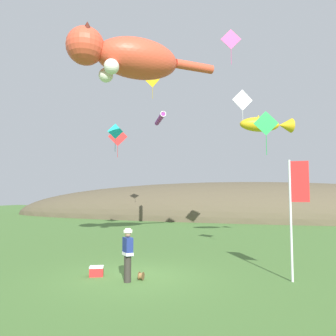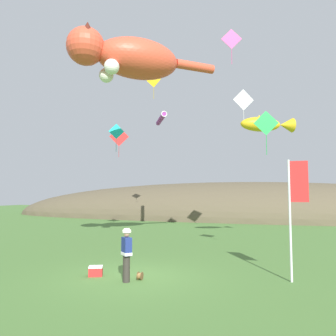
{
  "view_description": "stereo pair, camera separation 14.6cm",
  "coord_description": "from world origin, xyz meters",
  "px_view_note": "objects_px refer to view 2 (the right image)",
  "views": [
    {
      "loc": [
        4.76,
        -10.89,
        2.95
      ],
      "look_at": [
        0.0,
        4.0,
        4.18
      ],
      "focal_mm": 35.0,
      "sensor_mm": 36.0,
      "label": 1
    },
    {
      "loc": [
        4.9,
        -10.84,
        2.95
      ],
      "look_at": [
        0.0,
        4.0,
        4.18
      ],
      "focal_mm": 35.0,
      "sensor_mm": 36.0,
      "label": 2
    }
  ],
  "objects_px": {
    "festival_banner_pole": "(294,201)",
    "picnic_cooler": "(96,271)",
    "kite_diamond_gold": "(154,80)",
    "kite_diamond_green": "(266,124)",
    "kite_giant_cat": "(127,57)",
    "kite_tube_streamer": "(161,119)",
    "kite_diamond_teal": "(116,132)",
    "kite_diamond_red": "(119,137)",
    "kite_diamond_pink": "(231,39)",
    "festival_attendant": "(127,253)",
    "kite_spool": "(140,276)",
    "kite_fish_windsock": "(266,124)",
    "kite_diamond_white": "(243,100)"
  },
  "relations": [
    {
      "from": "kite_fish_windsock",
      "to": "kite_diamond_red",
      "type": "xyz_separation_m",
      "value": [
        -11.41,
        3.28,
        0.43
      ]
    },
    {
      "from": "kite_tube_streamer",
      "to": "kite_diamond_red",
      "type": "bearing_deg",
      "value": 179.6
    },
    {
      "from": "kite_diamond_red",
      "to": "kite_diamond_pink",
      "type": "xyz_separation_m",
      "value": [
        9.66,
        -5.13,
        4.25
      ]
    },
    {
      "from": "festival_attendant",
      "to": "picnic_cooler",
      "type": "bearing_deg",
      "value": 164.86
    },
    {
      "from": "kite_diamond_teal",
      "to": "kite_diamond_pink",
      "type": "bearing_deg",
      "value": -15.66
    },
    {
      "from": "festival_attendant",
      "to": "kite_diamond_white",
      "type": "xyz_separation_m",
      "value": [
        2.88,
        12.15,
        8.37
      ]
    },
    {
      "from": "festival_banner_pole",
      "to": "kite_giant_cat",
      "type": "distance_m",
      "value": 11.78
    },
    {
      "from": "kite_diamond_pink",
      "to": "kite_diamond_teal",
      "type": "relative_size",
      "value": 1.04
    },
    {
      "from": "picnic_cooler",
      "to": "kite_diamond_gold",
      "type": "bearing_deg",
      "value": 101.92
    },
    {
      "from": "kite_diamond_gold",
      "to": "festival_attendant",
      "type": "bearing_deg",
      "value": -72.84
    },
    {
      "from": "picnic_cooler",
      "to": "kite_diamond_red",
      "type": "bearing_deg",
      "value": 113.71
    },
    {
      "from": "kite_fish_windsock",
      "to": "kite_diamond_green",
      "type": "bearing_deg",
      "value": -88.76
    },
    {
      "from": "kite_tube_streamer",
      "to": "kite_diamond_green",
      "type": "height_order",
      "value": "kite_tube_streamer"
    },
    {
      "from": "kite_diamond_green",
      "to": "kite_diamond_gold",
      "type": "height_order",
      "value": "kite_diamond_gold"
    },
    {
      "from": "picnic_cooler",
      "to": "kite_diamond_pink",
      "type": "xyz_separation_m",
      "value": [
        4.02,
        7.7,
        11.58
      ]
    },
    {
      "from": "kite_spool",
      "to": "kite_fish_windsock",
      "type": "xyz_separation_m",
      "value": [
        4.05,
        9.52,
        6.95
      ]
    },
    {
      "from": "festival_banner_pole",
      "to": "kite_fish_windsock",
      "type": "bearing_deg",
      "value": 97.27
    },
    {
      "from": "kite_giant_cat",
      "to": "kite_diamond_teal",
      "type": "relative_size",
      "value": 3.42
    },
    {
      "from": "kite_giant_cat",
      "to": "kite_tube_streamer",
      "type": "bearing_deg",
      "value": 95.66
    },
    {
      "from": "kite_tube_streamer",
      "to": "kite_diamond_green",
      "type": "relative_size",
      "value": 1.49
    },
    {
      "from": "kite_tube_streamer",
      "to": "kite_diamond_white",
      "type": "height_order",
      "value": "kite_diamond_white"
    },
    {
      "from": "kite_spool",
      "to": "kite_diamond_pink",
      "type": "height_order",
      "value": "kite_diamond_pink"
    },
    {
      "from": "festival_banner_pole",
      "to": "picnic_cooler",
      "type": "bearing_deg",
      "value": -168.69
    },
    {
      "from": "kite_diamond_green",
      "to": "kite_diamond_gold",
      "type": "xyz_separation_m",
      "value": [
        -8.63,
        8.24,
        5.78
      ]
    },
    {
      "from": "festival_banner_pole",
      "to": "kite_diamond_white",
      "type": "distance_m",
      "value": 12.6
    },
    {
      "from": "kite_diamond_pink",
      "to": "festival_attendant",
      "type": "bearing_deg",
      "value": -108.02
    },
    {
      "from": "kite_tube_streamer",
      "to": "kite_diamond_teal",
      "type": "height_order",
      "value": "kite_tube_streamer"
    },
    {
      "from": "kite_giant_cat",
      "to": "kite_diamond_gold",
      "type": "height_order",
      "value": "kite_diamond_gold"
    },
    {
      "from": "kite_diamond_white",
      "to": "kite_diamond_pink",
      "type": "relative_size",
      "value": 1.13
    },
    {
      "from": "festival_banner_pole",
      "to": "kite_diamond_gold",
      "type": "height_order",
      "value": "kite_diamond_gold"
    },
    {
      "from": "kite_diamond_gold",
      "to": "picnic_cooler",
      "type": "bearing_deg",
      "value": -78.08
    },
    {
      "from": "kite_diamond_teal",
      "to": "kite_diamond_red",
      "type": "bearing_deg",
      "value": 113.14
    },
    {
      "from": "picnic_cooler",
      "to": "kite_fish_windsock",
      "type": "distance_m",
      "value": 13.12
    },
    {
      "from": "festival_attendant",
      "to": "kite_diamond_green",
      "type": "height_order",
      "value": "kite_diamond_green"
    },
    {
      "from": "kite_fish_windsock",
      "to": "kite_diamond_green",
      "type": "xyz_separation_m",
      "value": [
        0.1,
        -4.73,
        -0.93
      ]
    },
    {
      "from": "kite_spool",
      "to": "picnic_cooler",
      "type": "height_order",
      "value": "picnic_cooler"
    },
    {
      "from": "kite_diamond_red",
      "to": "kite_diamond_white",
      "type": "relative_size",
      "value": 1.04
    },
    {
      "from": "kite_tube_streamer",
      "to": "kite_diamond_teal",
      "type": "relative_size",
      "value": 1.51
    },
    {
      "from": "picnic_cooler",
      "to": "kite_diamond_green",
      "type": "distance_m",
      "value": 9.66
    },
    {
      "from": "kite_fish_windsock",
      "to": "kite_diamond_pink",
      "type": "distance_m",
      "value": 5.32
    },
    {
      "from": "kite_diamond_pink",
      "to": "kite_diamond_green",
      "type": "bearing_deg",
      "value": -57.31
    },
    {
      "from": "kite_diamond_white",
      "to": "kite_diamond_teal",
      "type": "distance_m",
      "value": 9.11
    },
    {
      "from": "kite_spool",
      "to": "festival_attendant",
      "type": "bearing_deg",
      "value": -128.57
    },
    {
      "from": "kite_giant_cat",
      "to": "kite_diamond_green",
      "type": "distance_m",
      "value": 8.32
    },
    {
      "from": "kite_fish_windsock",
      "to": "kite_spool",
      "type": "bearing_deg",
      "value": -113.06
    },
    {
      "from": "festival_banner_pole",
      "to": "kite_diamond_green",
      "type": "xyz_separation_m",
      "value": [
        -0.94,
        3.46,
        3.45
      ]
    },
    {
      "from": "kite_diamond_gold",
      "to": "kite_diamond_red",
      "type": "bearing_deg",
      "value": -175.47
    },
    {
      "from": "festival_banner_pole",
      "to": "kite_diamond_green",
      "type": "height_order",
      "value": "kite_diamond_green"
    },
    {
      "from": "kite_spool",
      "to": "kite_diamond_white",
      "type": "height_order",
      "value": "kite_diamond_white"
    },
    {
      "from": "kite_tube_streamer",
      "to": "kite_diamond_teal",
      "type": "bearing_deg",
      "value": -131.47
    }
  ]
}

